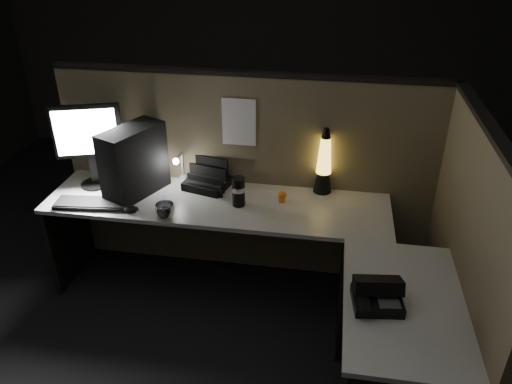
% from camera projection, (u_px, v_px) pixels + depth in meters
% --- Properties ---
extents(floor, '(6.00, 6.00, 0.00)m').
position_uv_depth(floor, '(222.00, 350.00, 3.15)').
color(floor, black).
rests_on(floor, ground).
extents(room_shell, '(6.00, 6.00, 6.00)m').
position_uv_depth(room_shell, '(211.00, 106.00, 2.36)').
color(room_shell, silver).
rests_on(room_shell, ground).
extents(partition_back, '(2.66, 0.06, 1.50)m').
position_uv_depth(partition_back, '(247.00, 178.00, 3.59)').
color(partition_back, brown).
rests_on(partition_back, ground).
extents(partition_right, '(0.06, 1.66, 1.50)m').
position_uv_depth(partition_right, '(463.00, 267.00, 2.69)').
color(partition_right, brown).
rests_on(partition_right, ground).
extents(desk, '(2.60, 1.60, 0.73)m').
position_uv_depth(desk, '(257.00, 255.00, 3.06)').
color(desk, beige).
rests_on(desk, ground).
extents(pc_tower, '(0.37, 0.50, 0.47)m').
position_uv_depth(pc_tower, '(134.00, 161.00, 3.34)').
color(pc_tower, black).
rests_on(pc_tower, desk).
extents(monitor, '(0.45, 0.20, 0.59)m').
position_uv_depth(monitor, '(88.00, 138.00, 3.38)').
color(monitor, black).
rests_on(monitor, desk).
extents(keyboard, '(0.51, 0.21, 0.02)m').
position_uv_depth(keyboard, '(93.00, 204.00, 3.29)').
color(keyboard, black).
rests_on(keyboard, desk).
extents(mouse, '(0.11, 0.09, 0.04)m').
position_uv_depth(mouse, '(131.00, 209.00, 3.22)').
color(mouse, black).
rests_on(mouse, desk).
extents(clip_lamp, '(0.04, 0.18, 0.23)m').
position_uv_depth(clip_lamp, '(179.00, 167.00, 3.50)').
color(clip_lamp, white).
rests_on(clip_lamp, desk).
extents(organizer, '(0.34, 0.31, 0.22)m').
position_uv_depth(organizer, '(208.00, 180.00, 3.51)').
color(organizer, black).
rests_on(organizer, desk).
extents(lava_lamp, '(0.13, 0.13, 0.47)m').
position_uv_depth(lava_lamp, '(324.00, 166.00, 3.37)').
color(lava_lamp, black).
rests_on(lava_lamp, desk).
extents(travel_mug, '(0.09, 0.09, 0.20)m').
position_uv_depth(travel_mug, '(239.00, 192.00, 3.25)').
color(travel_mug, black).
rests_on(travel_mug, desk).
extents(steel_mug, '(0.14, 0.14, 0.10)m').
position_uv_depth(steel_mug, '(165.00, 211.00, 3.14)').
color(steel_mug, silver).
rests_on(steel_mug, desk).
extents(figurine, '(0.06, 0.06, 0.06)m').
position_uv_depth(figurine, '(282.00, 195.00, 3.31)').
color(figurine, orange).
rests_on(figurine, desk).
extents(pinned_paper, '(0.23, 0.00, 0.33)m').
position_uv_depth(pinned_paper, '(239.00, 122.00, 3.35)').
color(pinned_paper, white).
rests_on(pinned_paper, partition_back).
extents(desk_phone, '(0.26, 0.27, 0.14)m').
position_uv_depth(desk_phone, '(377.00, 294.00, 2.45)').
color(desk_phone, black).
rests_on(desk_phone, desk).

